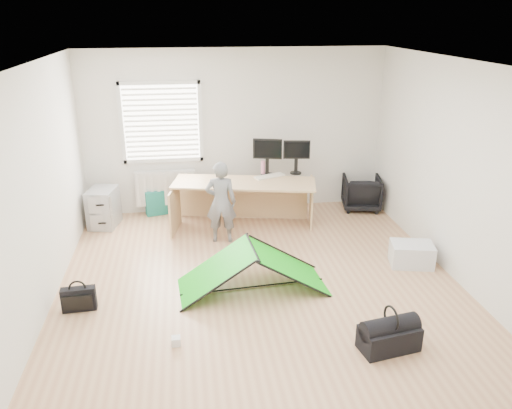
{
  "coord_description": "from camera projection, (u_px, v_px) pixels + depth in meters",
  "views": [
    {
      "loc": [
        -0.86,
        -5.39,
        3.22
      ],
      "look_at": [
        0.0,
        0.4,
        0.95
      ],
      "focal_mm": 35.0,
      "sensor_mm": 36.0,
      "label": 1
    }
  ],
  "objects": [
    {
      "name": "monitor_left",
      "position": [
        267.0,
        162.0,
        7.99
      ],
      "size": [
        0.47,
        0.22,
        0.44
      ],
      "primitive_type": "cube",
      "rotation": [
        0.0,
        0.0,
        -0.27
      ],
      "color": "black",
      "rests_on": "desk"
    },
    {
      "name": "laptop_bag",
      "position": [
        79.0,
        299.0,
        5.71
      ],
      "size": [
        0.39,
        0.14,
        0.29
      ],
      "primitive_type": "cube",
      "rotation": [
        0.0,
        0.0,
        0.06
      ],
      "color": "black",
      "rests_on": "ground"
    },
    {
      "name": "radiator",
      "position": [
        166.0,
        188.0,
        8.39
      ],
      "size": [
        1.0,
        0.12,
        0.6
      ],
      "primitive_type": "cube",
      "color": "silver",
      "rests_on": "back_wall"
    },
    {
      "name": "monitor_right",
      "position": [
        296.0,
        162.0,
        8.06
      ],
      "size": [
        0.44,
        0.16,
        0.41
      ],
      "primitive_type": "cube",
      "rotation": [
        0.0,
        0.0,
        -0.16
      ],
      "color": "black",
      "rests_on": "desk"
    },
    {
      "name": "window",
      "position": [
        161.0,
        123.0,
        8.03
      ],
      "size": [
        1.2,
        0.06,
        1.2
      ],
      "primitive_type": "cube",
      "color": "silver",
      "rests_on": "back_wall"
    },
    {
      "name": "desk",
      "position": [
        244.0,
        205.0,
        7.87
      ],
      "size": [
        2.3,
        1.16,
        0.75
      ],
      "primitive_type": "cube",
      "rotation": [
        0.0,
        0.0,
        -0.22
      ],
      "color": "tan",
      "rests_on": "ground"
    },
    {
      "name": "back_wall",
      "position": [
        235.0,
        132.0,
        8.3
      ],
      "size": [
        5.0,
        0.02,
        2.7
      ],
      "primitive_type": "cube",
      "color": "silver",
      "rests_on": "ground"
    },
    {
      "name": "kite",
      "position": [
        253.0,
        268.0,
        6.12
      ],
      "size": [
        1.86,
        0.92,
        0.56
      ],
      "primitive_type": null,
      "rotation": [
        0.0,
        0.0,
        0.07
      ],
      "color": "#12BD13",
      "rests_on": "ground"
    },
    {
      "name": "storage_crate",
      "position": [
        412.0,
        254.0,
        6.74
      ],
      "size": [
        0.62,
        0.5,
        0.31
      ],
      "primitive_type": "cube",
      "rotation": [
        0.0,
        0.0,
        -0.23
      ],
      "color": "silver",
      "rests_on": "ground"
    },
    {
      "name": "thermos",
      "position": [
        263.0,
        168.0,
        8.03
      ],
      "size": [
        0.07,
        0.07,
        0.23
      ],
      "primitive_type": "cylinder",
      "rotation": [
        0.0,
        0.0,
        -0.06
      ],
      "color": "#C56E89",
      "rests_on": "desk"
    },
    {
      "name": "office_chair",
      "position": [
        361.0,
        193.0,
        8.63
      ],
      "size": [
        0.74,
        0.75,
        0.58
      ],
      "primitive_type": "imported",
      "rotation": [
        0.0,
        0.0,
        2.93
      ],
      "color": "black",
      "rests_on": "ground"
    },
    {
      "name": "duffel_bag",
      "position": [
        389.0,
        338.0,
        5.05
      ],
      "size": [
        0.64,
        0.4,
        0.26
      ],
      "primitive_type": "cube",
      "rotation": [
        0.0,
        0.0,
        0.17
      ],
      "color": "black",
      "rests_on": "ground"
    },
    {
      "name": "keyboard",
      "position": [
        270.0,
        176.0,
        7.97
      ],
      "size": [
        0.52,
        0.34,
        0.02
      ],
      "primitive_type": "cube",
      "rotation": [
        0.0,
        0.0,
        0.38
      ],
      "color": "beige",
      "rests_on": "desk"
    },
    {
      "name": "filing_cabinet",
      "position": [
        104.0,
        207.0,
        7.93
      ],
      "size": [
        0.5,
        0.6,
        0.62
      ],
      "primitive_type": "cube",
      "rotation": [
        0.0,
        0.0,
        -0.22
      ],
      "color": "#9A9B9F",
      "rests_on": "ground"
    },
    {
      "name": "white_box",
      "position": [
        176.0,
        341.0,
        5.14
      ],
      "size": [
        0.09,
        0.09,
        0.09
      ],
      "primitive_type": "cube",
      "rotation": [
        0.0,
        0.0,
        0.02
      ],
      "color": "silver",
      "rests_on": "ground"
    },
    {
      "name": "person",
      "position": [
        221.0,
        202.0,
        7.28
      ],
      "size": [
        0.49,
        0.35,
        1.24
      ],
      "primitive_type": "imported",
      "rotation": [
        0.0,
        0.0,
        3.01
      ],
      "color": "slate",
      "rests_on": "ground"
    },
    {
      "name": "ground",
      "position": [
        261.0,
        286.0,
        6.25
      ],
      "size": [
        5.5,
        5.5,
        0.0
      ],
      "primitive_type": "plane",
      "color": "tan",
      "rests_on": "ground"
    },
    {
      "name": "tote_bag",
      "position": [
        156.0,
        203.0,
        8.41
      ],
      "size": [
        0.38,
        0.24,
        0.42
      ],
      "primitive_type": "cube",
      "rotation": [
        0.0,
        0.0,
        0.26
      ],
      "color": "#1C7E71",
      "rests_on": "ground"
    }
  ]
}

